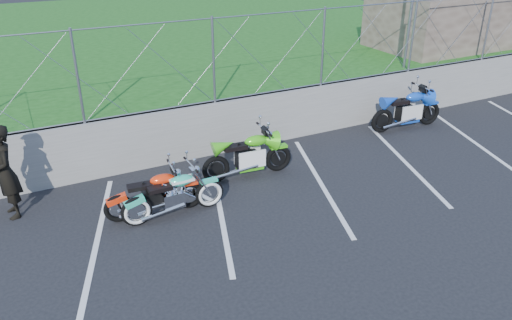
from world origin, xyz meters
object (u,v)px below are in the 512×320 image
cruiser_turquoise (175,197)px  naked_orange (156,196)px  person_standing (5,173)px  sportbike_green (249,157)px  sportbike_blue (408,111)px

cruiser_turquoise → naked_orange: bearing=146.3°
naked_orange → cruiser_turquoise: bearing=-27.7°
naked_orange → person_standing: person_standing is taller
naked_orange → sportbike_green: 2.41m
cruiser_turquoise → naked_orange: 0.38m
naked_orange → sportbike_blue: size_ratio=0.87×
sportbike_green → sportbike_blue: sportbike_blue is taller
sportbike_blue → naked_orange: bearing=-165.5°
sportbike_blue → person_standing: bearing=-175.0°
naked_orange → person_standing: size_ratio=1.05×
sportbike_green → sportbike_blue: size_ratio=0.94×
naked_orange → person_standing: 2.82m
cruiser_turquoise → sportbike_blue: sportbike_blue is taller
cruiser_turquoise → naked_orange: cruiser_turquoise is taller
sportbike_green → person_standing: bearing=177.8°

